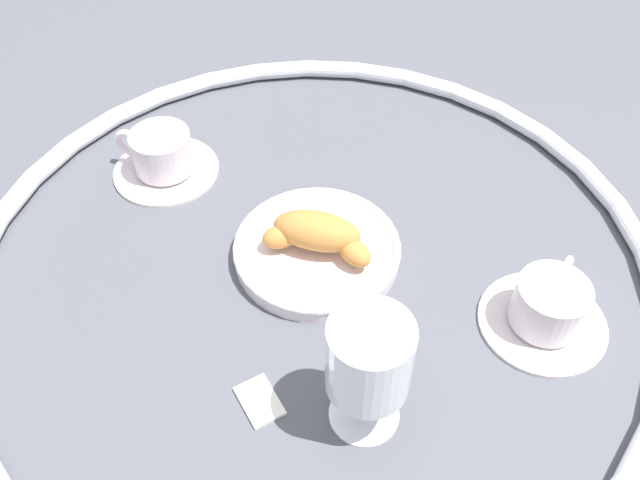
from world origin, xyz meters
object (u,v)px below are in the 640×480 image
at_px(pastry_plate, 320,251).
at_px(sugar_packet, 259,400).
at_px(coffee_cup_far, 162,156).
at_px(croissant_large, 319,235).
at_px(coffee_cup_near, 548,308).
at_px(juice_glass_left, 369,363).

bearing_deg(pastry_plate, sugar_packet, 93.29).
bearing_deg(coffee_cup_far, sugar_packet, 133.85).
xyz_separation_m(croissant_large, sugar_packet, (-0.01, 0.19, -0.04)).
bearing_deg(coffee_cup_near, croissant_large, 0.20).
height_order(coffee_cup_near, coffee_cup_far, same).
distance_m(juice_glass_left, sugar_packet, 0.13).
distance_m(pastry_plate, coffee_cup_far, 0.25).
distance_m(coffee_cup_far, sugar_packet, 0.37).
bearing_deg(coffee_cup_far, croissant_large, 163.75).
bearing_deg(croissant_large, sugar_packet, 93.24).
relative_size(coffee_cup_far, juice_glass_left, 0.97).
height_order(pastry_plate, croissant_large, croissant_large).
relative_size(pastry_plate, croissant_large, 1.41).
bearing_deg(coffee_cup_near, sugar_packet, 38.45).
xyz_separation_m(juice_glass_left, sugar_packet, (0.10, 0.02, -0.09)).
distance_m(croissant_large, juice_glass_left, 0.21).
bearing_deg(juice_glass_left, sugar_packet, 13.11).
distance_m(croissant_large, coffee_cup_near, 0.25).
relative_size(pastry_plate, coffee_cup_far, 1.41).
relative_size(coffee_cup_near, coffee_cup_far, 1.00).
xyz_separation_m(coffee_cup_near, coffee_cup_far, (0.50, -0.07, 0.00)).
xyz_separation_m(croissant_large, coffee_cup_far, (0.24, -0.07, -0.02)).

